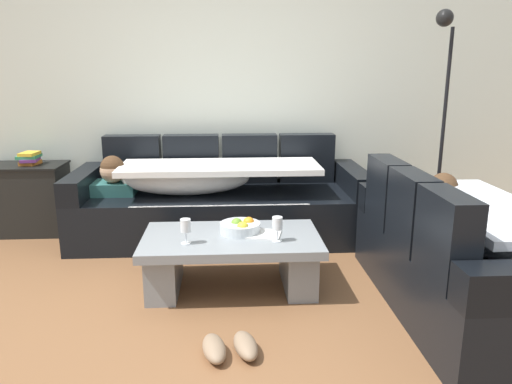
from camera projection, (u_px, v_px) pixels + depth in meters
ground_plane at (215, 328)px, 2.86m from camera, size 14.00×14.00×0.00m
back_wall at (217, 83)px, 4.61m from camera, size 9.00×0.10×2.70m
couch_along_wall at (216, 201)px, 4.35m from camera, size 2.56×0.92×0.88m
couch_near_window at (464, 258)px, 3.03m from camera, size 0.92×1.78×0.88m
coffee_table at (232, 255)px, 3.33m from camera, size 1.20×0.68×0.38m
fruit_bowl at (241, 227)px, 3.35m from camera, size 0.28×0.28×0.10m
wine_glass_near_left at (186, 227)px, 3.12m from camera, size 0.07×0.07×0.17m
wine_glass_near_right at (277, 224)px, 3.16m from camera, size 0.07×0.07×0.17m
open_magazine at (260, 234)px, 3.31m from camera, size 0.32×0.27×0.01m
side_cabinet at (27, 199)px, 4.47m from camera, size 0.72×0.44×0.64m
book_stack_on_cabinet at (30, 158)px, 4.37m from camera, size 0.18×0.23×0.12m
floor_lamp at (441, 112)px, 4.18m from camera, size 0.33×0.31×1.95m
pair_of_shoes at (230, 347)px, 2.58m from camera, size 0.34×0.31×0.09m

